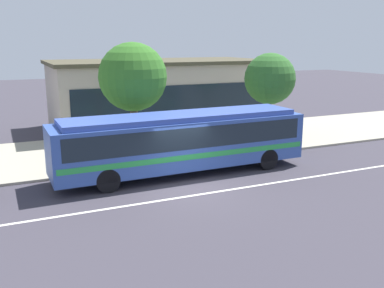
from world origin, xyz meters
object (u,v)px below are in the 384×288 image
Objects in this scene: transit_bus at (182,139)px; bus_stop_sign at (234,124)px; street_tree_near_stop at (133,77)px; pedestrian_waiting_near_sign at (194,138)px; street_tree_mid_block at (270,79)px.

transit_bus reaches higher than bus_stop_sign.
bus_stop_sign is 5.87m from street_tree_near_stop.
pedestrian_waiting_near_sign is 0.28× the size of street_tree_near_stop.
bus_stop_sign is at bearing -9.54° from pedestrian_waiting_near_sign.
street_tree_mid_block is (7.11, 3.58, 2.21)m from transit_bus.
bus_stop_sign is 0.46× the size of street_tree_mid_block.
street_tree_mid_block is at bearing 26.73° from transit_bus.
street_tree_mid_block reaches higher than transit_bus.
street_tree_mid_block reaches higher than pedestrian_waiting_near_sign.
transit_bus reaches higher than pedestrian_waiting_near_sign.
transit_bus is 2.01× the size of street_tree_near_stop.
street_tree_mid_block is (8.32, 0.06, -0.37)m from street_tree_near_stop.
street_tree_near_stop is (-5.05, 1.58, 2.54)m from bus_stop_sign.
pedestrian_waiting_near_sign is 0.31× the size of street_tree_mid_block.
pedestrian_waiting_near_sign is 6.27m from street_tree_mid_block.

